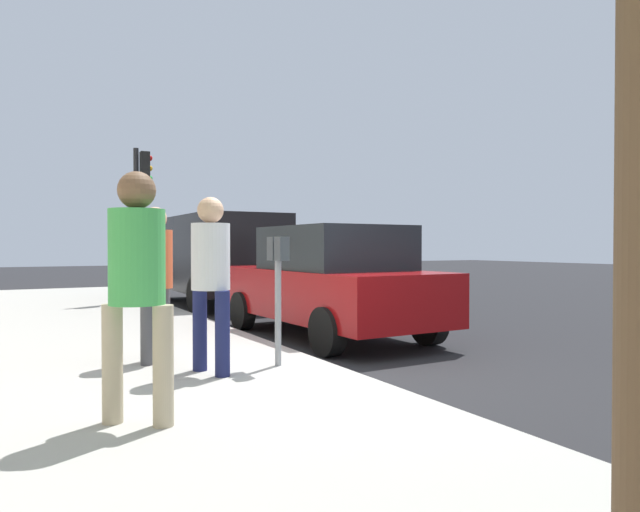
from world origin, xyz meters
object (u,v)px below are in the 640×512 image
at_px(parking_officer, 155,271).
at_px(parked_van_far, 214,254).
at_px(parked_sedan_near, 330,281).
at_px(pedestrian_bystander, 137,273).
at_px(traffic_signal, 141,199).
at_px(parking_meter, 278,273).
at_px(pedestrian_at_meter, 211,269).

distance_m(parking_officer, parked_van_far, 7.87).
xyz_separation_m(parking_officer, parked_sedan_near, (1.40, -3.06, -0.29)).
distance_m(pedestrian_bystander, traffic_signal, 9.85).
height_order(parking_meter, parked_sedan_near, parked_sedan_near).
relative_size(parked_sedan_near, traffic_signal, 1.24).
bearing_deg(traffic_signal, parking_officer, 169.94).
height_order(pedestrian_bystander, parked_van_far, parked_van_far).
distance_m(pedestrian_at_meter, parked_sedan_near, 3.55).
relative_size(pedestrian_bystander, parking_officer, 1.06).
xyz_separation_m(pedestrian_at_meter, parked_van_far, (8.14, -2.70, 0.03)).
relative_size(parking_meter, parked_sedan_near, 0.32).
bearing_deg(pedestrian_bystander, traffic_signal, 27.93).
xyz_separation_m(parking_meter, pedestrian_at_meter, (-0.02, 0.77, 0.06)).
relative_size(parked_sedan_near, parked_van_far, 0.86).
bearing_deg(parked_sedan_near, pedestrian_bystander, 134.83).
bearing_deg(parking_officer, traffic_signal, 120.38).
bearing_deg(parked_sedan_near, pedestrian_at_meter, 130.34).
bearing_deg(pedestrian_bystander, parking_meter, -12.09).
bearing_deg(pedestrian_at_meter, traffic_signal, 65.99).
bearing_deg(pedestrian_at_meter, pedestrian_bystander, -143.31).
height_order(pedestrian_at_meter, parking_officer, pedestrian_at_meter).
bearing_deg(parked_van_far, traffic_signal, 88.57).
xyz_separation_m(pedestrian_bystander, traffic_signal, (9.57, -1.94, 1.32)).
xyz_separation_m(pedestrian_at_meter, parked_sedan_near, (2.29, -2.70, -0.33)).
bearing_deg(parked_van_far, parking_officer, 157.16).
bearing_deg(traffic_signal, parked_sedan_near, -163.37).
bearing_deg(parking_meter, parked_van_far, -13.35).
relative_size(parking_meter, traffic_signal, 0.39).
xyz_separation_m(parking_officer, traffic_signal, (7.29, -1.29, 1.39)).
relative_size(pedestrian_at_meter, pedestrian_bystander, 0.98).
distance_m(pedestrian_bystander, parking_officer, 2.37).
bearing_deg(traffic_signal, parking_meter, 178.82).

